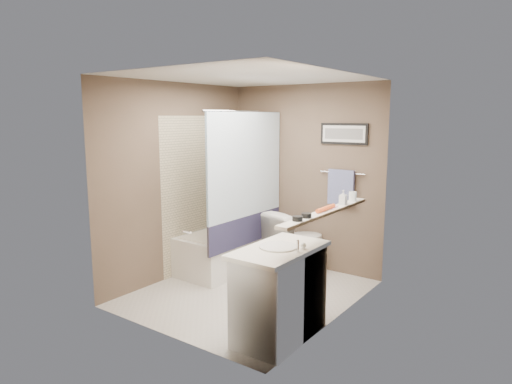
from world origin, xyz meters
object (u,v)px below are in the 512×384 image
Objects in this scene: hair_brush_back at (329,207)px; vanity at (280,295)px; candle_bowl_far at (306,215)px; glass_jar at (353,196)px; bathtub at (230,249)px; hair_brush_front at (323,209)px; candle_bowl_near at (297,219)px; toilet at (296,242)px; soap_bottle at (343,197)px.

vanity is at bearing -108.16° from hair_brush_back.
glass_jar is (0.00, 0.98, 0.03)m from candle_bowl_far.
hair_brush_front is (1.79, -0.82, 0.89)m from bathtub.
bathtub is at bearing 144.37° from candle_bowl_near.
candle_bowl_far is (0.93, -1.42, 0.72)m from toilet.
soap_bottle is at bearing 90.00° from candle_bowl_near.
soap_bottle is at bearing 161.03° from toilet.
hair_brush_back is at bearing 90.00° from hair_brush_front.
vanity is 1.19m from soap_bottle.
toilet is at bearing 19.88° from bathtub.
candle_bowl_far is at bearing -90.00° from soap_bottle.
toilet is 3.75× the size of hair_brush_front.
candle_bowl_near is 0.15m from candle_bowl_far.
vanity is 6.19× the size of soap_bottle.
candle_bowl_far is at bearing 90.00° from candle_bowl_near.
toilet is at bearing 133.31° from hair_brush_back.
hair_brush_back is (1.79, -0.70, 0.89)m from bathtub.
hair_brush_back is at bearing -90.00° from soap_bottle.
candle_bowl_far reaches higher than vanity.
hair_brush_front and hair_brush_back have the same top height.
vanity is (0.75, -1.55, -0.01)m from toilet.
bathtub is 1.67× the size of vanity.
candle_bowl_far is 0.75m from soap_bottle.
vanity is at bearing 132.55° from toilet.
hair_brush_front is 1.51× the size of soap_bottle.
candle_bowl_far is 0.98m from glass_jar.
vanity is at bearing -101.89° from soap_bottle.
toilet is 5.67× the size of soap_bottle.
candle_bowl_far is (0.19, 0.13, 0.73)m from vanity.
vanity is 0.88m from hair_brush_front.
vanity reaches higher than bathtub.
hair_brush_front is 0.67m from glass_jar.
candle_bowl_near is 1.13m from glass_jar.
hair_brush_back is (0.00, 0.58, 0.00)m from candle_bowl_near.
soap_bottle is (0.00, 0.31, 0.05)m from hair_brush_back.
candle_bowl_near is 0.41× the size of hair_brush_back.
soap_bottle is at bearing 90.00° from hair_brush_back.
hair_brush_front is (0.19, 0.44, 0.74)m from vanity.
hair_brush_front reaches higher than toilet.
vanity is at bearing -37.12° from bathtub.
glass_jar reaches higher than bathtub.
soap_bottle is (0.19, 0.88, 0.79)m from vanity.
toilet is 1.84m from candle_bowl_far.
vanity is (1.60, -1.26, 0.15)m from bathtub.
bathtub is at bearing 155.31° from hair_brush_front.
toilet is at bearing 144.15° from soap_bottle.
hair_brush_back is at bearing 90.00° from candle_bowl_near.
hair_brush_back is (0.00, 0.43, 0.00)m from candle_bowl_far.
glass_jar is 0.23m from soap_bottle.
candle_bowl_near is at bearing -90.00° from soap_bottle.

